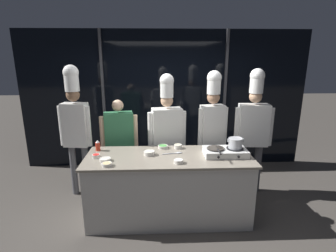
% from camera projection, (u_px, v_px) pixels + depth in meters
% --- Properties ---
extents(ground_plane, '(24.00, 24.00, 0.00)m').
position_uv_depth(ground_plane, '(169.00, 215.00, 3.76)').
color(ground_plane, '#47423D').
extents(window_wall_back, '(5.60, 0.09, 2.70)m').
position_uv_depth(window_wall_back, '(165.00, 101.00, 5.20)').
color(window_wall_back, black).
rests_on(window_wall_back, ground_plane).
extents(demo_counter, '(2.23, 0.83, 0.91)m').
position_uv_depth(demo_counter, '(169.00, 187.00, 3.64)').
color(demo_counter, beige).
rests_on(demo_counter, ground_plane).
extents(portable_stove, '(0.57, 0.35, 0.10)m').
position_uv_depth(portable_stove, '(225.00, 152.00, 3.53)').
color(portable_stove, silver).
rests_on(portable_stove, demo_counter).
extents(frying_pan, '(0.24, 0.41, 0.04)m').
position_uv_depth(frying_pan, '(216.00, 147.00, 3.50)').
color(frying_pan, '#38332D').
rests_on(frying_pan, portable_stove).
extents(stock_pot, '(0.21, 0.19, 0.14)m').
position_uv_depth(stock_pot, '(235.00, 143.00, 3.50)').
color(stock_pot, '#B7BABF').
rests_on(stock_pot, portable_stove).
extents(squeeze_bottle_chili, '(0.07, 0.07, 0.15)m').
position_uv_depth(squeeze_bottle_chili, '(98.00, 146.00, 3.70)').
color(squeeze_bottle_chili, red).
rests_on(squeeze_bottle_chili, demo_counter).
extents(prep_bowl_bean_sprouts, '(0.15, 0.15, 0.06)m').
position_uv_depth(prep_bowl_bean_sprouts, '(149.00, 153.00, 3.55)').
color(prep_bowl_bean_sprouts, silver).
rests_on(prep_bowl_bean_sprouts, demo_counter).
extents(prep_bowl_scallions, '(0.15, 0.15, 0.04)m').
position_uv_depth(prep_bowl_scallions, '(163.00, 146.00, 3.81)').
color(prep_bowl_scallions, silver).
rests_on(prep_bowl_scallions, demo_counter).
extents(prep_bowl_bell_pepper, '(0.11, 0.11, 0.05)m').
position_uv_depth(prep_bowl_bell_pepper, '(96.00, 156.00, 3.45)').
color(prep_bowl_bell_pepper, silver).
rests_on(prep_bowl_bell_pepper, demo_counter).
extents(prep_bowl_onion, '(0.15, 0.15, 0.04)m').
position_uv_depth(prep_bowl_onion, '(105.00, 159.00, 3.34)').
color(prep_bowl_onion, silver).
rests_on(prep_bowl_onion, demo_counter).
extents(prep_bowl_noodles, '(0.11, 0.11, 0.06)m').
position_uv_depth(prep_bowl_noodles, '(178.00, 146.00, 3.80)').
color(prep_bowl_noodles, silver).
rests_on(prep_bowl_noodles, demo_counter).
extents(prep_bowl_ginger, '(0.13, 0.13, 0.04)m').
position_uv_depth(prep_bowl_ginger, '(107.00, 164.00, 3.19)').
color(prep_bowl_ginger, silver).
rests_on(prep_bowl_ginger, demo_counter).
extents(prep_bowl_rice, '(0.12, 0.12, 0.05)m').
position_uv_depth(prep_bowl_rice, '(178.00, 161.00, 3.28)').
color(prep_bowl_rice, silver).
rests_on(prep_bowl_rice, demo_counter).
extents(serving_spoon_slotted, '(0.28, 0.08, 0.02)m').
position_uv_depth(serving_spoon_slotted, '(176.00, 153.00, 3.61)').
color(serving_spoon_slotted, '#B2B5BA').
rests_on(serving_spoon_slotted, demo_counter).
extents(chef_head, '(0.50, 0.24, 2.09)m').
position_uv_depth(chef_head, '(75.00, 120.00, 4.02)').
color(chef_head, '#4C4C51').
rests_on(chef_head, ground_plane).
extents(person_guest, '(0.58, 0.31, 1.56)m').
position_uv_depth(person_guest, '(119.00, 139.00, 4.17)').
color(person_guest, '#2D3856').
rests_on(person_guest, ground_plane).
extents(chef_sous, '(0.60, 0.31, 1.96)m').
position_uv_depth(chef_sous, '(167.00, 128.00, 4.10)').
color(chef_sous, '#2D3856').
rests_on(chef_sous, ground_plane).
extents(chef_line, '(0.48, 0.26, 2.00)m').
position_uv_depth(chef_line, '(212.00, 122.00, 4.11)').
color(chef_line, '#4C4C51').
rests_on(chef_line, ground_plane).
extents(chef_pastry, '(0.60, 0.27, 2.03)m').
position_uv_depth(chef_pastry, '(253.00, 124.00, 4.15)').
color(chef_pastry, '#4C4C51').
rests_on(chef_pastry, ground_plane).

